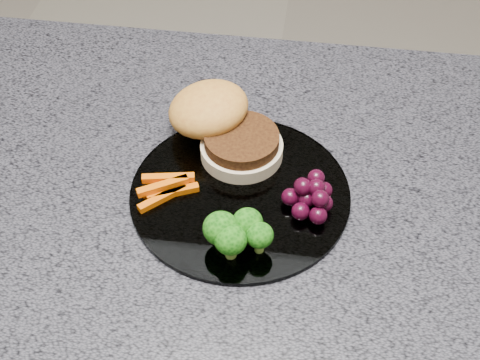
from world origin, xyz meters
name	(u,v)px	position (x,y,z in m)	size (l,w,h in m)	color
countertop	(194,189)	(0.00, 0.00, 0.88)	(1.20, 0.60, 0.04)	#44434D
plate	(240,193)	(0.06, -0.02, 0.90)	(0.26, 0.26, 0.01)	white
burger	(220,124)	(0.02, 0.07, 0.93)	(0.18, 0.17, 0.06)	#CCB490
carrot_sticks	(167,188)	(-0.03, -0.03, 0.91)	(0.07, 0.06, 0.02)	#D55503
broccoli	(236,232)	(0.07, -0.10, 0.93)	(0.08, 0.06, 0.05)	olive
grape_bunch	(311,196)	(0.14, -0.03, 0.92)	(0.06, 0.06, 0.04)	black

